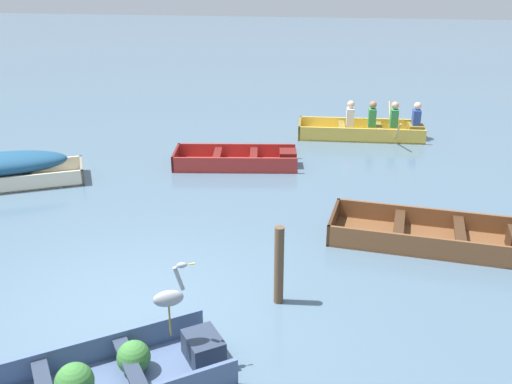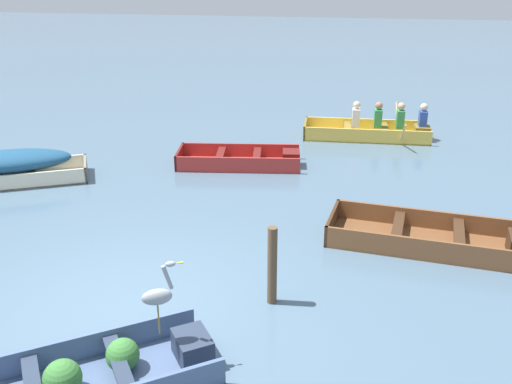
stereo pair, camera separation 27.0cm
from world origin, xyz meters
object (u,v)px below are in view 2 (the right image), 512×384
object	(u,v)px
dinghy_slate_blue_foreground	(91,377)
skiff_red_far_moored	(245,160)
skiff_cream_mid_moored	(5,166)
rowboat_yellow_with_crew	(376,129)
heron_on_dinghy	(158,295)
skiff_wooden_brown_near_moored	(437,239)
mooring_post	(272,266)

from	to	relation	value
dinghy_slate_blue_foreground	skiff_red_far_moored	distance (m)	7.09
skiff_cream_mid_moored	skiff_red_far_moored	bearing A→B (deg)	22.97
dinghy_slate_blue_foreground	rowboat_yellow_with_crew	world-z (taller)	rowboat_yellow_with_crew
heron_on_dinghy	skiff_cream_mid_moored	bearing A→B (deg)	135.74
skiff_wooden_brown_near_moored	rowboat_yellow_with_crew	world-z (taller)	rowboat_yellow_with_crew
rowboat_yellow_with_crew	mooring_post	size ratio (longest dim) A/B	2.89
skiff_cream_mid_moored	mooring_post	xyz separation A→B (m)	(5.82, -3.28, 0.17)
skiff_cream_mid_moored	mooring_post	bearing A→B (deg)	-29.39
dinghy_slate_blue_foreground	skiff_wooden_brown_near_moored	xyz separation A→B (m)	(3.87, 3.93, -0.03)
skiff_cream_mid_moored	heron_on_dinghy	bearing A→B (deg)	-44.26
heron_on_dinghy	mooring_post	xyz separation A→B (m)	(0.99, 1.43, -0.36)
skiff_wooden_brown_near_moored	mooring_post	distance (m)	3.06
rowboat_yellow_with_crew	skiff_red_far_moored	bearing A→B (deg)	-137.79
skiff_wooden_brown_near_moored	skiff_cream_mid_moored	xyz separation A→B (m)	(-8.10, 1.28, 0.25)
skiff_cream_mid_moored	rowboat_yellow_with_crew	world-z (taller)	rowboat_yellow_with_crew
mooring_post	skiff_red_far_moored	bearing A→B (deg)	105.06
skiff_red_far_moored	mooring_post	bearing A→B (deg)	-74.94
rowboat_yellow_with_crew	heron_on_dinghy	bearing A→B (deg)	-104.82
dinghy_slate_blue_foreground	rowboat_yellow_with_crew	distance (m)	10.11
skiff_wooden_brown_near_moored	heron_on_dinghy	bearing A→B (deg)	-133.50
skiff_wooden_brown_near_moored	skiff_red_far_moored	world-z (taller)	skiff_wooden_brown_near_moored
skiff_red_far_moored	heron_on_dinghy	xyz separation A→B (m)	(0.40, -6.59, 0.78)
dinghy_slate_blue_foreground	skiff_red_far_moored	size ratio (longest dim) A/B	1.07
dinghy_slate_blue_foreground	skiff_cream_mid_moored	bearing A→B (deg)	129.11
skiff_cream_mid_moored	skiff_red_far_moored	xyz separation A→B (m)	(4.43, 1.88, -0.25)
skiff_wooden_brown_near_moored	mooring_post	xyz separation A→B (m)	(-2.28, -2.00, 0.42)
skiff_cream_mid_moored	mooring_post	size ratio (longest dim) A/B	2.90
skiff_cream_mid_moored	rowboat_yellow_with_crew	size ratio (longest dim) A/B	1.00
skiff_red_far_moored	heron_on_dinghy	world-z (taller)	heron_on_dinghy
skiff_wooden_brown_near_moored	heron_on_dinghy	size ratio (longest dim) A/B	3.75
heron_on_dinghy	mooring_post	size ratio (longest dim) A/B	0.78
dinghy_slate_blue_foreground	mooring_post	world-z (taller)	mooring_post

